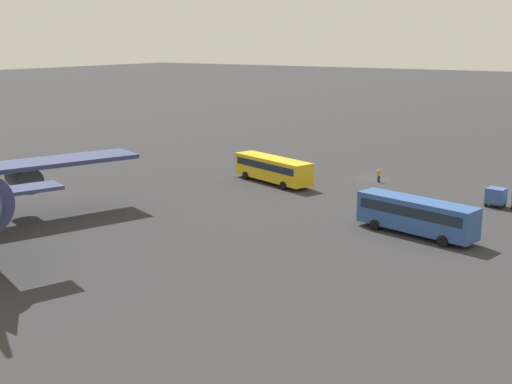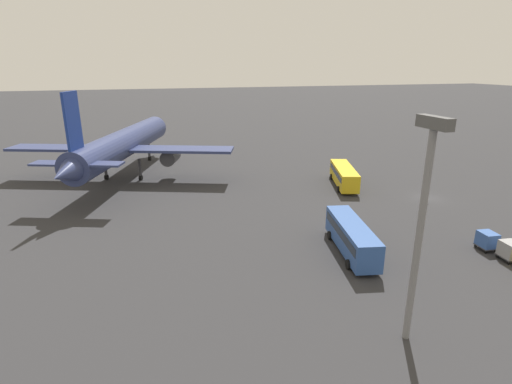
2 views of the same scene
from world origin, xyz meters
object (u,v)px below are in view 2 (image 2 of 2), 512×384
at_px(airplane, 123,144).
at_px(shuttle_bus_near, 344,175).
at_px(cargo_cart_grey, 510,250).
at_px(worker_person, 426,196).
at_px(cargo_cart_blue, 487,240).
at_px(shuttle_bus_far, 352,235).

bearing_deg(airplane, shuttle_bus_near, -93.93).
bearing_deg(cargo_cart_grey, worker_person, -13.36).
relative_size(airplane, cargo_cart_blue, 20.52).
bearing_deg(shuttle_bus_near, cargo_cart_grey, -155.17).
distance_m(shuttle_bus_near, cargo_cart_grey, 29.33).
height_order(shuttle_bus_near, shuttle_bus_far, shuttle_bus_far).
bearing_deg(airplane, cargo_cart_blue, -117.63).
distance_m(shuttle_bus_near, cargo_cart_blue, 26.62).
xyz_separation_m(shuttle_bus_far, cargo_cart_grey, (-6.42, -14.86, -0.83)).
relative_size(airplane, cargo_cart_grey, 20.52).
xyz_separation_m(airplane, shuttle_bus_near, (-15.61, -35.13, -4.17)).
xyz_separation_m(airplane, cargo_cart_blue, (-42.03, -38.31, -4.91)).
distance_m(shuttle_bus_far, cargo_cart_grey, 16.21).
height_order(worker_person, cargo_cart_blue, cargo_cart_blue).
bearing_deg(worker_person, cargo_cart_grey, 166.64).
relative_size(shuttle_bus_far, cargo_cart_blue, 5.46).
relative_size(shuttle_bus_near, cargo_cart_blue, 5.68).
distance_m(airplane, worker_person, 50.71).
xyz_separation_m(shuttle_bus_near, cargo_cart_blue, (-26.42, -3.19, -0.73)).
xyz_separation_m(shuttle_bus_near, cargo_cart_grey, (-29.13, -3.39, -0.73)).
height_order(shuttle_bus_near, cargo_cart_blue, shuttle_bus_near).
bearing_deg(worker_person, shuttle_bus_far, 121.30).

